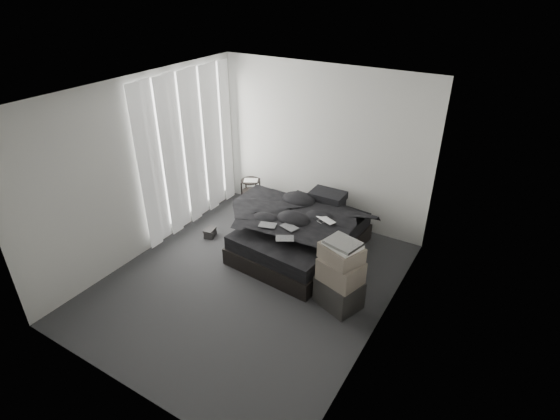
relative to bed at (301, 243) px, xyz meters
The scene contains 25 objects.
floor 1.05m from the bed, 102.86° to the right, with size 3.60×4.20×0.01m, color #2B2B2D.
ceiling 2.68m from the bed, 102.86° to the right, with size 3.60×4.20×0.01m, color white.
wall_back 1.61m from the bed, 102.17° to the left, with size 3.60×0.01×2.60m, color silver.
wall_front 3.34m from the bed, 94.27° to the right, with size 3.60×0.01×2.60m, color silver.
wall_left 2.56m from the bed, 153.36° to the right, with size 0.01×4.20×2.60m, color silver.
wall_right 2.21m from the bed, 33.06° to the right, with size 0.01×4.20×2.60m, color silver.
window_left 2.36m from the bed, behind, with size 0.02×2.00×2.30m, color white.
curtain_left 2.28m from the bed, behind, with size 0.06×2.12×2.48m, color white.
bed is the anchor object (origin of this frame).
mattress 0.23m from the bed, ahead, with size 1.39×1.86×0.20m, color black.
duvet 0.45m from the bed, 95.10° to the right, with size 1.41×1.63×0.22m, color black.
pillow_lower 0.84m from the bed, 88.47° to the left, with size 0.58×0.39×0.13m, color black.
pillow_upper 0.89m from the bed, 83.43° to the left, with size 0.54×0.37×0.12m, color black.
laptop 0.67m from the bed, ahead, with size 0.31×0.20×0.02m, color silver.
comic_a 0.79m from the bed, 119.55° to the right, with size 0.24×0.16×0.01m, color black.
comic_b 0.68m from the bed, 87.98° to the right, with size 0.24×0.16×0.01m, color black.
comic_c 0.88m from the bed, 80.68° to the right, with size 0.24×0.16×0.01m, color black.
side_stand 1.48m from the bed, 154.96° to the left, with size 0.33×0.33×0.61m, color black.
papers 1.54m from the bed, 154.97° to the left, with size 0.24×0.18×0.01m, color white.
floor_books 1.50m from the bed, 164.76° to the right, with size 0.15×0.21×0.15m, color black.
box_lower 1.30m from the bed, 39.25° to the right, with size 0.53×0.41×0.39m, color black.
box_mid 1.38m from the bed, 39.56° to the right, with size 0.49×0.39×0.30m, color #685D52.
box_upper 1.45m from the bed, 39.42° to the right, with size 0.47×0.38×0.21m, color #685D52.
art_book_white 1.52m from the bed, 39.25° to the right, with size 0.40×0.32×0.04m, color silver.
art_book_snake 1.55m from the bed, 39.56° to the right, with size 0.39×0.31×0.04m, color silver.
Camera 1 is at (2.84, -3.91, 3.79)m, focal length 28.00 mm.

